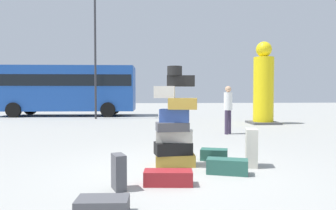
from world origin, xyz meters
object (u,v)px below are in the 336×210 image
suitcase_charcoal_upright_blue (119,172)px  yellow_dummy_statue (263,87)px  suitcase_teal_foreground_far (227,166)px  person_bearded_onlooker (228,105)px  suitcase_tower (175,127)px  lamp_post (95,36)px  parked_bus (67,87)px  suitcase_maroon_white_trunk (168,178)px  suitcase_charcoal_foreground_near (103,206)px  suitcase_brown_right_side (174,133)px  suitcase_teal_left_side (214,154)px  suitcase_cream_behind_tower (251,148)px

suitcase_charcoal_upright_blue → yellow_dummy_statue: (6.07, 9.66, 1.46)m
suitcase_teal_foreground_far → person_bearded_onlooker: 5.64m
suitcase_tower → lamp_post: (-3.29, 11.72, 3.86)m
parked_bus → suitcase_maroon_white_trunk: bearing=-69.0°
suitcase_charcoal_foreground_near → suitcase_teal_foreground_far: bearing=44.0°
suitcase_teal_foreground_far → person_bearded_onlooker: person_bearded_onlooker is taller
suitcase_charcoal_upright_blue → suitcase_charcoal_foreground_near: size_ratio=0.87×
suitcase_brown_right_side → yellow_dummy_statue: bearing=25.0°
suitcase_teal_foreground_far → yellow_dummy_statue: (4.20, 8.90, 1.59)m
suitcase_charcoal_upright_blue → suitcase_tower: bearing=36.4°
suitcase_tower → suitcase_teal_left_side: suitcase_tower is taller
suitcase_tower → parked_bus: bearing=111.0°
suitcase_teal_left_side → suitcase_charcoal_upright_blue: bearing=-117.1°
suitcase_maroon_white_trunk → suitcase_brown_right_side: bearing=88.1°
suitcase_cream_behind_tower → suitcase_teal_left_side: 0.93m
suitcase_charcoal_foreground_near → suitcase_charcoal_upright_blue: bearing=86.1°
suitcase_teal_left_side → parked_bus: (-6.39, 13.79, 1.71)m
suitcase_maroon_white_trunk → person_bearded_onlooker: (2.62, 5.95, 0.90)m
suitcase_tower → suitcase_teal_foreground_far: suitcase_tower is taller
suitcase_cream_behind_tower → person_bearded_onlooker: (0.88, 4.86, 0.65)m
suitcase_teal_foreground_far → lamp_post: bearing=126.8°
suitcase_teal_foreground_far → suitcase_charcoal_foreground_near: suitcase_teal_foreground_far is taller
suitcase_charcoal_foreground_near → suitcase_teal_left_side: suitcase_teal_left_side is taller
suitcase_teal_foreground_far → suitcase_charcoal_foreground_near: (-1.99, -1.73, -0.03)m
suitcase_cream_behind_tower → suitcase_charcoal_foreground_near: suitcase_cream_behind_tower is taller
suitcase_charcoal_upright_blue → suitcase_teal_left_side: 2.71m
suitcase_brown_right_side → suitcase_charcoal_foreground_near: 5.15m
suitcase_tower → suitcase_charcoal_foreground_near: suitcase_tower is taller
suitcase_cream_behind_tower → suitcase_charcoal_upright_blue: 2.80m
suitcase_cream_behind_tower → suitcase_brown_right_side: (-1.25, 2.72, -0.04)m
suitcase_maroon_white_trunk → parked_bus: (-5.25, 15.55, 1.72)m
suitcase_teal_foreground_far → suitcase_tower: bearing=160.0°
suitcase_cream_behind_tower → suitcase_tower: bearing=-172.0°
suitcase_teal_left_side → parked_bus: 15.30m
suitcase_charcoal_upright_blue → parked_bus: 16.42m
suitcase_cream_behind_tower → suitcase_teal_left_side: suitcase_cream_behind_tower is taller
suitcase_brown_right_side → suitcase_charcoal_upright_blue: bearing=-132.0°
suitcase_tower → parked_bus: 15.33m
suitcase_charcoal_upright_blue → suitcase_teal_foreground_far: bearing=3.1°
suitcase_maroon_white_trunk → parked_bus: 16.50m
suitcase_maroon_white_trunk → suitcase_brown_right_side: (0.48, 3.81, 0.22)m
suitcase_teal_left_side → lamp_post: size_ratio=0.08×
parked_bus → suitcase_teal_foreground_far: bearing=-64.7°
suitcase_brown_right_side → person_bearded_onlooker: person_bearded_onlooker is taller
parked_bus → lamp_post: 4.39m
yellow_dummy_statue → suitcase_tower: bearing=-121.7°
suitcase_maroon_white_trunk → lamp_post: (-3.05, 12.99, 4.53)m
suitcase_maroon_white_trunk → person_bearded_onlooker: 6.56m
suitcase_brown_right_side → suitcase_charcoal_foreground_near: suitcase_brown_right_side is taller
suitcase_brown_right_side → suitcase_charcoal_foreground_near: bearing=-130.0°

